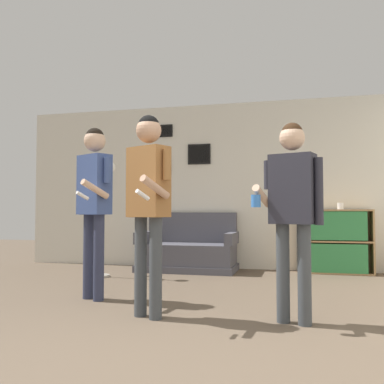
{
  "coord_description": "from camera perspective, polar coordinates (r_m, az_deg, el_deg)",
  "views": [
    {
      "loc": [
        0.95,
        -2.26,
        0.92
      ],
      "look_at": [
        -0.18,
        2.32,
        1.13
      ],
      "focal_mm": 40.0,
      "sensor_mm": 36.0,
      "label": 1
    }
  ],
  "objects": [
    {
      "name": "bottle_on_floor",
      "position": [
        6.22,
        -6.46,
        -10.27
      ],
      "size": [
        0.07,
        0.07,
        0.23
      ],
      "color": "black",
      "rests_on": "ground_plane"
    },
    {
      "name": "person_watcher_holding_cup",
      "position": [
        3.63,
        13.26,
        -0.98
      ],
      "size": [
        0.56,
        0.38,
        1.66
      ],
      "color": "#3D4247",
      "rests_on": "ground_plane"
    },
    {
      "name": "wall_back",
      "position": [
        7.01,
        5.92,
        0.93
      ],
      "size": [
        7.38,
        0.08,
        2.7
      ],
      "color": "silver",
      "rests_on": "ground_plane"
    },
    {
      "name": "floor_lamp",
      "position": [
        6.2,
        -12.1,
        -0.55
      ],
      "size": [
        0.44,
        0.28,
        1.62
      ],
      "color": "#ADA89E",
      "rests_on": "ground_plane"
    },
    {
      "name": "ground_plane",
      "position": [
        2.61,
        -9.13,
        -23.13
      ],
      "size": [
        20.0,
        20.0,
        0.0
      ],
      "primitive_type": "plane",
      "color": "brown"
    },
    {
      "name": "couch",
      "position": [
        6.75,
        -0.5,
        -7.91
      ],
      "size": [
        1.51,
        0.8,
        0.91
      ],
      "color": "#4C4C56",
      "rests_on": "ground_plane"
    },
    {
      "name": "person_player_foreground_center",
      "position": [
        3.76,
        -5.86,
        0.16
      ],
      "size": [
        0.46,
        0.59,
        1.77
      ],
      "color": "#3D4247",
      "rests_on": "ground_plane"
    },
    {
      "name": "drinking_cup",
      "position": [
        6.74,
        19.18,
        -1.79
      ],
      "size": [
        0.09,
        0.09,
        0.1
      ],
      "color": "white",
      "rests_on": "bookshelf"
    },
    {
      "name": "person_player_foreground_left",
      "position": [
        4.62,
        -12.93,
        0.03
      ],
      "size": [
        0.45,
        0.6,
        1.81
      ],
      "color": "#2D334C",
      "rests_on": "ground_plane"
    },
    {
      "name": "bookshelf",
      "position": [
        6.75,
        18.5,
        -6.28
      ],
      "size": [
        1.08,
        0.3,
        0.95
      ],
      "color": "#A87F51",
      "rests_on": "ground_plane"
    }
  ]
}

